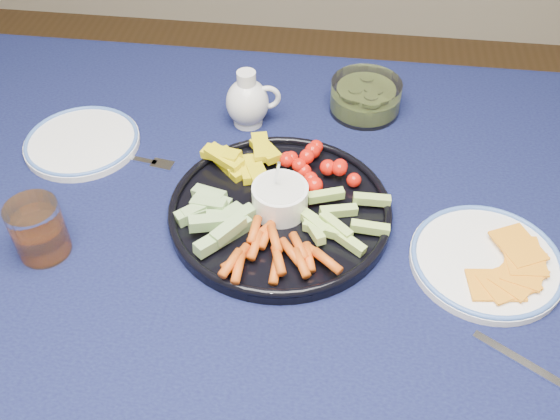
# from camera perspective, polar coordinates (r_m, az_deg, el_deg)

# --- Properties ---
(dining_table) EXTENTS (1.67, 1.07, 0.75)m
(dining_table) POSITION_cam_1_polar(r_m,az_deg,el_deg) (0.93, -7.50, -7.59)
(dining_table) COLOR #4F2F1A
(dining_table) RESTS_ON ground
(crudite_platter) EXTENTS (0.32, 0.32, 0.10)m
(crudite_platter) POSITION_cam_1_polar(r_m,az_deg,el_deg) (0.89, -0.13, 0.21)
(crudite_platter) COLOR black
(crudite_platter) RESTS_ON dining_table
(creamer_pitcher) EXTENTS (0.09, 0.07, 0.10)m
(creamer_pitcher) POSITION_cam_1_polar(r_m,az_deg,el_deg) (1.05, -2.94, 9.86)
(creamer_pitcher) COLOR white
(creamer_pitcher) RESTS_ON dining_table
(pickle_bowl) EXTENTS (0.12, 0.12, 0.06)m
(pickle_bowl) POSITION_cam_1_polar(r_m,az_deg,el_deg) (1.09, 7.80, 10.11)
(pickle_bowl) COLOR white
(pickle_bowl) RESTS_ON dining_table
(cheese_plate) EXTENTS (0.20, 0.20, 0.02)m
(cheese_plate) POSITION_cam_1_polar(r_m,az_deg,el_deg) (0.88, 18.38, -4.28)
(cheese_plate) COLOR white
(cheese_plate) RESTS_ON dining_table
(juice_tumbler) EXTENTS (0.07, 0.07, 0.08)m
(juice_tumbler) POSITION_cam_1_polar(r_m,az_deg,el_deg) (0.89, -21.14, -1.91)
(juice_tumbler) COLOR white
(juice_tumbler) RESTS_ON dining_table
(fork_left) EXTENTS (0.17, 0.04, 0.00)m
(fork_left) POSITION_cam_1_polar(r_m,az_deg,el_deg) (1.02, -13.29, 4.57)
(fork_left) COLOR silver
(fork_left) RESTS_ON dining_table
(fork_right) EXTENTS (0.16, 0.11, 0.00)m
(fork_right) POSITION_cam_1_polar(r_m,az_deg,el_deg) (0.80, 24.09, -14.26)
(fork_right) COLOR silver
(fork_right) RESTS_ON dining_table
(side_plate_extra) EXTENTS (0.18, 0.18, 0.02)m
(side_plate_extra) POSITION_cam_1_polar(r_m,az_deg,el_deg) (1.07, -17.65, 5.99)
(side_plate_extra) COLOR white
(side_plate_extra) RESTS_ON dining_table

